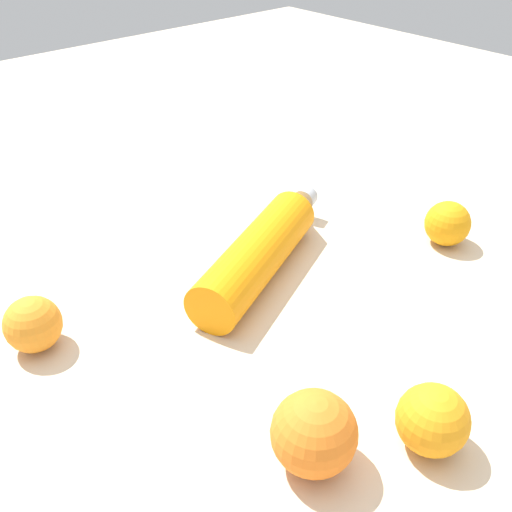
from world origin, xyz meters
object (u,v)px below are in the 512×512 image
Objects in this scene: orange_0 at (314,433)px; orange_3 at (432,420)px; orange_1 at (33,324)px; water_bottle at (263,248)px; orange_2 at (448,224)px.

orange_0 is 1.16× the size of orange_3.
orange_1 is 0.43m from orange_3.
orange_0 is (0.26, -0.17, 0.01)m from water_bottle.
orange_3 is at bearing 58.72° from orange_0.
orange_2 is (-0.14, 0.41, -0.01)m from orange_0.
water_bottle is 4.75× the size of orange_1.
orange_0 reaches higher than orange_3.
orange_0 reaches higher than water_bottle.
orange_1 is 0.94× the size of orange_3.
orange_3 is (0.32, -0.08, 0.00)m from water_bottle.
orange_2 is at bearing 71.57° from orange_1.
orange_1 is 0.56m from orange_2.
orange_0 reaches higher than orange_1.
water_bottle is at bearing 146.56° from orange_0.
water_bottle is 0.30m from orange_1.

